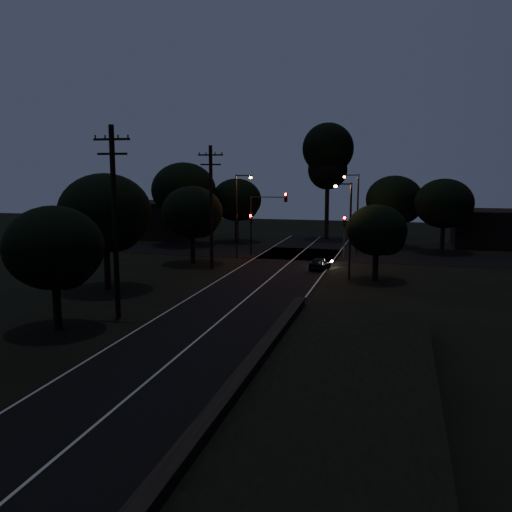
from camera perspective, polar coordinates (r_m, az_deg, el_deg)
The scene contains 23 objects.
ground at distance 19.35m, azimuth -18.82°, elevation -18.18°, with size 160.00×160.00×0.00m, color black.
road_surface at distance 47.25m, azimuth 2.13°, elevation -1.70°, with size 60.00×70.00×0.03m.
retaining_wall at distance 19.17m, azimuth 7.19°, elevation -15.97°, with size 6.93×26.00×1.60m.
utility_pole_mid at distance 33.40m, azimuth -13.95°, elevation 3.59°, with size 2.20×0.30×11.00m.
utility_pole_far at distance 49.01m, azimuth -4.51°, elevation 5.11°, with size 2.20×0.30×10.50m.
tree_left_b at distance 31.84m, azimuth -19.38°, elevation 0.55°, with size 5.25×5.25×6.68m.
tree_left_c at distance 41.47m, azimuth -14.67°, elevation 3.99°, with size 6.55×6.55×8.27m.
tree_left_d at distance 51.63m, azimuth -6.25°, elevation 4.23°, with size 5.54×5.54×7.02m.
tree_far_nw at distance 66.92m, azimuth -1.83°, elevation 5.53°, with size 5.84×5.84×7.40m.
tree_far_w at distance 64.64m, azimuth -7.08°, elevation 6.42°, with size 7.24×7.24×9.24m.
tree_far_ne at distance 64.28m, azimuth 13.86°, elevation 5.37°, with size 6.17×6.17×7.81m.
tree_far_e at distance 61.45m, azimuth 18.49°, elevation 4.88°, with size 5.95×5.95×7.55m.
tree_right_a at distance 44.50m, azimuth 12.17°, elevation 2.40°, with size 4.63×4.63×5.88m.
tall_pine at distance 69.87m, azimuth 7.20°, elevation 9.93°, with size 6.15×6.15×13.97m.
building_left at distance 72.96m, azimuth -9.86°, elevation 3.63°, with size 10.00×8.00×4.40m, color black.
building_right at distance 68.40m, azimuth 22.86°, elevation 2.56°, with size 9.00×7.00×4.00m, color black.
signal_left at distance 56.45m, azimuth -0.52°, elevation 2.93°, with size 0.28×0.35×4.10m.
signal_right at distance 54.84m, azimuth 8.83°, elevation 2.65°, with size 0.28×0.35×4.10m.
signal_mast at distance 55.92m, azimuth 1.16°, elevation 4.42°, with size 3.70×0.35×6.25m.
streetlight_a at distance 54.57m, azimuth -1.77°, elevation 4.62°, with size 1.66×0.26×8.00m.
streetlight_b at distance 58.61m, azimuth 9.94°, elevation 4.78°, with size 1.66×0.26×8.00m.
streetlight_c at distance 44.68m, azimuth 9.20°, elevation 3.21°, with size 1.46×0.26×7.50m.
car at distance 49.05m, azimuth 6.42°, elevation -0.74°, with size 1.26×3.14×1.07m, color black.
Camera 1 is at (9.76, -14.30, 8.64)m, focal length 40.00 mm.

